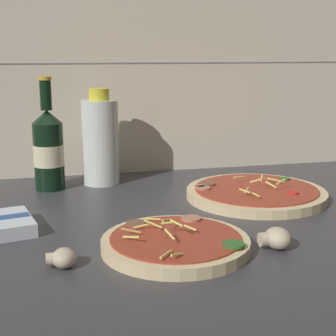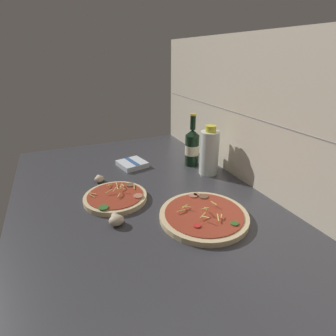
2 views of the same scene
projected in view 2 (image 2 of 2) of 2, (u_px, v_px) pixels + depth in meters
The scene contains 9 objects.
counter_slab at pixel (147, 212), 92.45cm from camera, with size 160.00×90.00×2.50cm.
tile_backsplash at pixel (260, 120), 97.51cm from camera, with size 160.00×1.13×60.00cm.
pizza_near at pixel (116, 197), 97.38cm from camera, with size 23.30×23.30×4.81cm.
pizza_far at pixel (204, 215), 86.40cm from camera, with size 29.32×29.32×5.05cm.
beer_bottle at pixel (192, 147), 124.99cm from camera, with size 6.71×6.71×25.01cm.
oil_bottle at pixel (209, 152), 115.52cm from camera, with size 8.39×8.39×22.10cm.
mushroom_left at pixel (116, 220), 82.94cm from camera, with size 5.13×4.89×3.42cm.
mushroom_right at pixel (99, 179), 110.82cm from camera, with size 4.28×4.07×2.85cm.
dish_towel at pixel (132, 164), 126.34cm from camera, with size 14.44×14.18×2.56cm.
Camera 2 is at (74.88, -24.39, 52.67)cm, focal length 28.00 mm.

